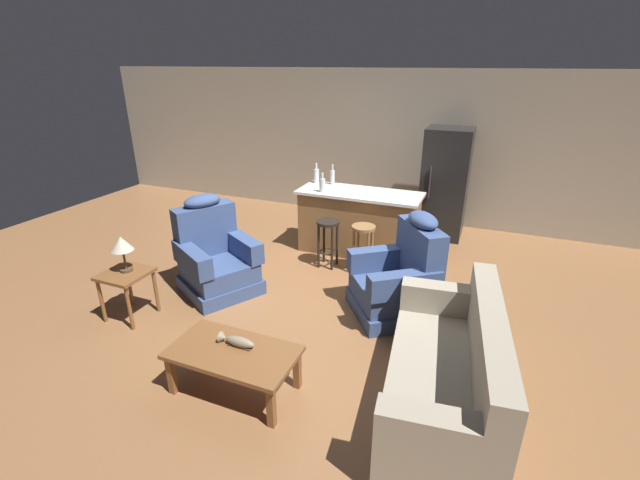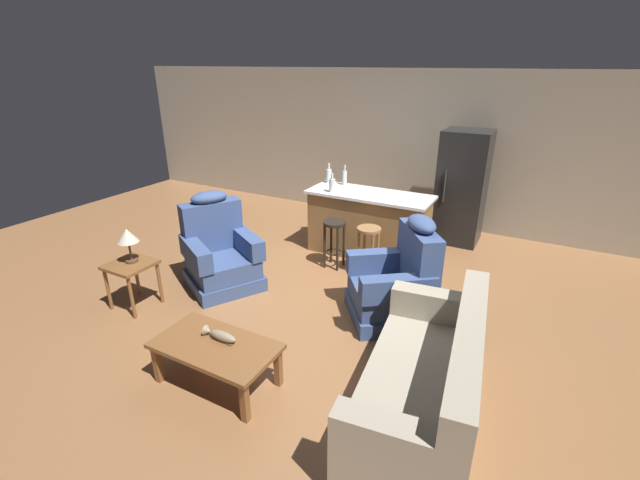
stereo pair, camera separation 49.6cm
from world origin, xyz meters
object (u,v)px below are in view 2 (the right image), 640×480
object	(u,v)px
table_lamp	(127,237)
bar_stool_right	(368,242)
kitchen_island	(368,224)
couch	(427,383)
refrigerator	(462,188)
bottle_tall_green	(329,175)
bar_stool_left	(334,235)
coffee_table	(216,349)
fish_figurine	(220,335)
recliner_near_island	(397,284)
bottle_wine_dark	(332,185)
end_table	(131,271)
recliner_near_lamp	(220,254)
bottle_short_amber	(345,177)

from	to	relation	value
table_lamp	bar_stool_right	bearing A→B (deg)	44.04
table_lamp	kitchen_island	xyz separation A→B (m)	(1.84, 2.66, -0.39)
bar_stool_right	couch	bearing A→B (deg)	-56.89
kitchen_island	refrigerator	bearing A→B (deg)	48.65
couch	bottle_tall_green	distance (m)	3.94
bar_stool_left	refrigerator	size ratio (longest dim) A/B	0.39
bar_stool_left	refrigerator	xyz separation A→B (m)	(1.30, 1.83, 0.41)
bar_stool_right	bottle_tall_green	size ratio (longest dim) A/B	2.23
coffee_table	bar_stool_right	size ratio (longest dim) A/B	1.62
table_lamp	bar_stool_left	size ratio (longest dim) A/B	0.60
bar_stool_right	refrigerator	xyz separation A→B (m)	(0.79, 1.83, 0.41)
kitchen_island	fish_figurine	bearing A→B (deg)	-91.58
fish_figurine	table_lamp	world-z (taller)	table_lamp
recliner_near_island	bottle_wine_dark	xyz separation A→B (m)	(-1.45, 1.25, 0.63)
table_lamp	refrigerator	distance (m)	4.83
fish_figurine	bar_stool_left	distance (m)	2.56
end_table	table_lamp	size ratio (longest dim) A/B	1.37
coffee_table	kitchen_island	distance (m)	3.27
refrigerator	bar_stool_left	bearing A→B (deg)	-125.39
kitchen_island	refrigerator	distance (m)	1.65
recliner_near_island	coffee_table	bearing A→B (deg)	23.60
bottle_wine_dark	bar_stool_left	bearing A→B (deg)	-58.59
fish_figurine	recliner_near_lamp	xyz separation A→B (m)	(-1.22, 1.41, -0.04)
table_lamp	bottle_tall_green	distance (m)	3.09
end_table	kitchen_island	size ratio (longest dim) A/B	0.31
kitchen_island	bottle_tall_green	bearing A→B (deg)	163.58
bar_stool_right	bottle_tall_green	distance (m)	1.48
end_table	bar_stool_left	xyz separation A→B (m)	(1.59, 2.07, 0.01)
end_table	bar_stool_right	distance (m)	2.95
kitchen_island	bottle_short_amber	size ratio (longest dim) A/B	5.85
fish_figurine	couch	size ratio (longest dim) A/B	0.17
table_lamp	refrigerator	bearing A→B (deg)	53.16
refrigerator	bottle_tall_green	world-z (taller)	refrigerator
end_table	coffee_table	bearing A→B (deg)	-17.86
recliner_near_island	bottle_wine_dark	distance (m)	2.02
bottle_tall_green	bottle_wine_dark	world-z (taller)	bottle_tall_green
recliner_near_lamp	end_table	size ratio (longest dim) A/B	2.14
fish_figurine	kitchen_island	world-z (taller)	kitchen_island
fish_figurine	refrigerator	distance (m)	4.56
recliner_near_lamp	couch	bearing A→B (deg)	11.28
recliner_near_island	bottle_short_amber	distance (m)	2.33
end_table	kitchen_island	distance (m)	3.26
bar_stool_right	refrigerator	distance (m)	2.03
table_lamp	bottle_tall_green	bearing A→B (deg)	69.92
fish_figurine	coffee_table	bearing A→B (deg)	-85.37
recliner_near_island	refrigerator	xyz separation A→B (m)	(0.10, 2.66, 0.46)
couch	recliner_near_island	distance (m)	1.50
coffee_table	bar_stool_left	bearing A→B (deg)	93.51
coffee_table	recliner_near_lamp	xyz separation A→B (m)	(-1.22, 1.48, 0.06)
table_lamp	bottle_short_amber	world-z (taller)	bottle_short_amber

